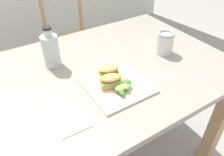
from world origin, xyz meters
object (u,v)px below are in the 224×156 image
(sandwich_half_back, at_px, (108,71))
(fork_on_napkin, at_px, (65,110))
(sandwich_half_front, at_px, (111,81))
(mason_jar_iced_tea, at_px, (165,44))
(plate_lunch, at_px, (117,86))
(dining_table, at_px, (98,90))
(bottle_cold_brew, at_px, (51,52))
(chair_wooden_far, at_px, (71,39))

(sandwich_half_back, distance_m, fork_on_napkin, 0.26)
(sandwich_half_front, relative_size, sandwich_half_back, 1.00)
(sandwich_half_front, height_order, mason_jar_iced_tea, mason_jar_iced_tea)
(plate_lunch, xyz_separation_m, sandwich_half_front, (-0.03, 0.01, 0.03))
(sandwich_half_front, bearing_deg, dining_table, 84.73)
(dining_table, relative_size, plate_lunch, 5.08)
(fork_on_napkin, bearing_deg, dining_table, 35.34)
(plate_lunch, distance_m, sandwich_half_back, 0.08)
(plate_lunch, height_order, fork_on_napkin, plate_lunch)
(dining_table, height_order, plate_lunch, plate_lunch)
(sandwich_half_front, xyz_separation_m, sandwich_half_back, (0.03, 0.06, 0.00))
(bottle_cold_brew, distance_m, mason_jar_iced_tea, 0.57)
(sandwich_half_front, distance_m, bottle_cold_brew, 0.33)
(chair_wooden_far, distance_m, sandwich_half_back, 1.05)
(fork_on_napkin, relative_size, mason_jar_iced_tea, 1.57)
(chair_wooden_far, distance_m, plate_lunch, 1.11)
(dining_table, relative_size, bottle_cold_brew, 6.50)
(sandwich_half_back, distance_m, bottle_cold_brew, 0.29)
(dining_table, height_order, sandwich_half_back, sandwich_half_back)
(sandwich_half_front, height_order, sandwich_half_back, same)
(dining_table, bearing_deg, mason_jar_iced_tea, -6.47)
(sandwich_half_front, bearing_deg, bottle_cold_brew, 116.24)
(sandwich_half_front, distance_m, mason_jar_iced_tea, 0.41)
(chair_wooden_far, xyz_separation_m, fork_on_napkin, (-0.46, -1.07, 0.30))
(dining_table, height_order, chair_wooden_far, chair_wooden_far)
(dining_table, xyz_separation_m, chair_wooden_far, (0.23, 0.90, -0.17))
(fork_on_napkin, relative_size, bottle_cold_brew, 0.92)
(bottle_cold_brew, bearing_deg, chair_wooden_far, 62.35)
(sandwich_half_front, height_order, bottle_cold_brew, bottle_cold_brew)
(dining_table, relative_size, fork_on_napkin, 7.08)
(bottle_cold_brew, height_order, mason_jar_iced_tea, bottle_cold_brew)
(fork_on_napkin, xyz_separation_m, mason_jar_iced_tea, (0.61, 0.12, 0.05))
(chair_wooden_far, height_order, sandwich_half_front, chair_wooden_far)
(sandwich_half_back, bearing_deg, plate_lunch, -90.27)
(dining_table, xyz_separation_m, mason_jar_iced_tea, (0.38, -0.04, 0.18))
(sandwich_half_back, bearing_deg, sandwich_half_front, -113.09)
(plate_lunch, xyz_separation_m, mason_jar_iced_tea, (0.37, 0.11, 0.05))
(plate_lunch, height_order, bottle_cold_brew, bottle_cold_brew)
(sandwich_half_front, distance_m, fork_on_napkin, 0.22)
(bottle_cold_brew, bearing_deg, fork_on_napkin, -103.11)
(fork_on_napkin, xyz_separation_m, bottle_cold_brew, (0.07, 0.32, 0.07))
(dining_table, height_order, sandwich_half_front, sandwich_half_front)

